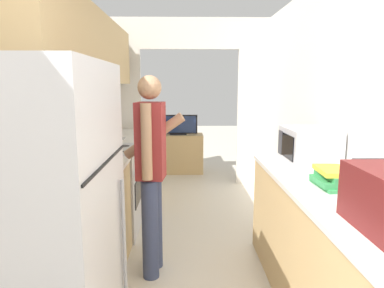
# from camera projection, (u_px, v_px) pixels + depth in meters

# --- Properties ---
(wall_left) EXTENTS (0.38, 6.79, 2.50)m
(wall_left) POSITION_uv_depth(u_px,v_px,m) (54.00, 88.00, 2.78)
(wall_left) COLOR white
(wall_left) RESTS_ON ground_plane
(wall_right) EXTENTS (0.06, 6.79, 2.50)m
(wall_right) POSITION_uv_depth(u_px,v_px,m) (365.00, 125.00, 2.44)
(wall_right) COLOR white
(wall_right) RESTS_ON ground_plane
(wall_far_with_doorway) EXTENTS (2.77, 0.06, 2.50)m
(wall_far_with_doorway) POSITION_uv_depth(u_px,v_px,m) (190.00, 92.00, 5.16)
(wall_far_with_doorway) COLOR white
(wall_far_with_doorway) RESTS_ON ground_plane
(counter_left) EXTENTS (0.62, 3.07, 0.88)m
(counter_left) POSITION_uv_depth(u_px,v_px,m) (109.00, 188.00, 3.65)
(counter_left) COLOR tan
(counter_left) RESTS_ON ground_plane
(counter_right) EXTENTS (0.62, 2.25, 0.88)m
(counter_right) POSITION_uv_depth(u_px,v_px,m) (335.00, 258.00, 2.18)
(counter_right) COLOR tan
(counter_right) RESTS_ON ground_plane
(refrigerator) EXTENTS (0.78, 0.83, 1.64)m
(refrigerator) POSITION_uv_depth(u_px,v_px,m) (32.00, 235.00, 1.64)
(refrigerator) COLOR #B7B7BC
(refrigerator) RESTS_ON ground_plane
(range_oven) EXTENTS (0.66, 0.74, 1.02)m
(range_oven) POSITION_uv_depth(u_px,v_px,m) (108.00, 190.00, 3.58)
(range_oven) COLOR #B7B7BC
(range_oven) RESTS_ON ground_plane
(person) EXTENTS (0.52, 0.40, 1.60)m
(person) POSITION_uv_depth(u_px,v_px,m) (151.00, 171.00, 2.70)
(person) COLOR #384266
(person) RESTS_ON ground_plane
(microwave) EXTENTS (0.39, 0.50, 0.29)m
(microwave) POSITION_uv_depth(u_px,v_px,m) (309.00, 145.00, 2.88)
(microwave) COLOR #B7B7BC
(microwave) RESTS_ON counter_right
(book_stack) EXTENTS (0.24, 0.31, 0.12)m
(book_stack) POSITION_uv_depth(u_px,v_px,m) (334.00, 178.00, 2.19)
(book_stack) COLOR #33894C
(book_stack) RESTS_ON counter_right
(tv_cabinet) EXTENTS (0.86, 0.42, 0.67)m
(tv_cabinet) POSITION_uv_depth(u_px,v_px,m) (178.00, 153.00, 6.03)
(tv_cabinet) COLOR tan
(tv_cabinet) RESTS_ON ground_plane
(television) EXTENTS (0.66, 0.16, 0.35)m
(television) POSITION_uv_depth(u_px,v_px,m) (178.00, 125.00, 5.90)
(television) COLOR black
(television) RESTS_ON tv_cabinet
(knife) EXTENTS (0.05, 0.33, 0.02)m
(knife) POSITION_uv_depth(u_px,v_px,m) (122.00, 139.00, 4.07)
(knife) COLOR #B7B7BC
(knife) RESTS_ON counter_left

